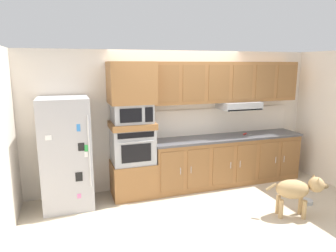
% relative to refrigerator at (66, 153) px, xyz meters
% --- Properties ---
extents(ground_plane, '(9.60, 9.60, 0.00)m').
position_rel_refrigerator_xyz_m(ground_plane, '(2.00, -0.68, -0.88)').
color(ground_plane, beige).
extents(back_kitchen_wall, '(6.20, 0.12, 2.50)m').
position_rel_refrigerator_xyz_m(back_kitchen_wall, '(2.00, 0.43, 0.37)').
color(back_kitchen_wall, silver).
rests_on(back_kitchen_wall, ground).
extents(refrigerator, '(0.76, 0.73, 1.76)m').
position_rel_refrigerator_xyz_m(refrigerator, '(0.00, 0.00, 0.00)').
color(refrigerator, '#ADADB2').
rests_on(refrigerator, ground).
extents(oven_base_cabinet, '(0.74, 0.62, 0.60)m').
position_rel_refrigerator_xyz_m(oven_base_cabinet, '(1.08, 0.07, -0.58)').
color(oven_base_cabinet, '#996638').
rests_on(oven_base_cabinet, ground).
extents(built_in_oven, '(0.70, 0.62, 0.60)m').
position_rel_refrigerator_xyz_m(built_in_oven, '(1.08, 0.07, 0.02)').
color(built_in_oven, '#A8AAAF').
rests_on(built_in_oven, oven_base_cabinet).
extents(appliance_mid_shelf, '(0.74, 0.62, 0.10)m').
position_rel_refrigerator_xyz_m(appliance_mid_shelf, '(1.08, 0.07, 0.37)').
color(appliance_mid_shelf, '#996638').
rests_on(appliance_mid_shelf, built_in_oven).
extents(microwave, '(0.64, 0.54, 0.32)m').
position_rel_refrigerator_xyz_m(microwave, '(1.08, 0.07, 0.58)').
color(microwave, '#A8AAAF').
rests_on(microwave, appliance_mid_shelf).
extents(appliance_upper_cabinet, '(0.74, 0.62, 0.68)m').
position_rel_refrigerator_xyz_m(appliance_upper_cabinet, '(1.08, 0.07, 1.08)').
color(appliance_upper_cabinet, '#996638').
rests_on(appliance_upper_cabinet, microwave).
extents(lower_cabinet_run, '(2.92, 0.63, 0.88)m').
position_rel_refrigerator_xyz_m(lower_cabinet_run, '(2.91, 0.07, -0.44)').
color(lower_cabinet_run, '#996638').
rests_on(lower_cabinet_run, ground).
extents(countertop_slab, '(2.96, 0.64, 0.04)m').
position_rel_refrigerator_xyz_m(countertop_slab, '(2.91, 0.07, 0.02)').
color(countertop_slab, '#4C4C51').
rests_on(countertop_slab, lower_cabinet_run).
extents(backsplash_panel, '(2.96, 0.02, 0.50)m').
position_rel_refrigerator_xyz_m(backsplash_panel, '(2.91, 0.36, 0.29)').
color(backsplash_panel, white).
rests_on(backsplash_panel, countertop_slab).
extents(upper_cabinet_with_hood, '(2.92, 0.48, 0.88)m').
position_rel_refrigerator_xyz_m(upper_cabinet_with_hood, '(2.93, 0.19, 1.02)').
color(upper_cabinet_with_hood, '#996638').
rests_on(upper_cabinet_with_hood, backsplash_panel).
extents(screwdriver, '(0.16, 0.17, 0.03)m').
position_rel_refrigerator_xyz_m(screwdriver, '(3.30, 0.08, 0.05)').
color(screwdriver, red).
rests_on(screwdriver, countertop_slab).
extents(dog, '(0.87, 0.46, 0.65)m').
position_rel_refrigerator_xyz_m(dog, '(3.24, -1.48, -0.45)').
color(dog, tan).
rests_on(dog, ground).
extents(dog_food_bowl, '(0.20, 0.20, 0.06)m').
position_rel_refrigerator_xyz_m(dog_food_bowl, '(3.71, -1.18, -0.85)').
color(dog_food_bowl, '#B2B7BC').
rests_on(dog_food_bowl, ground).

